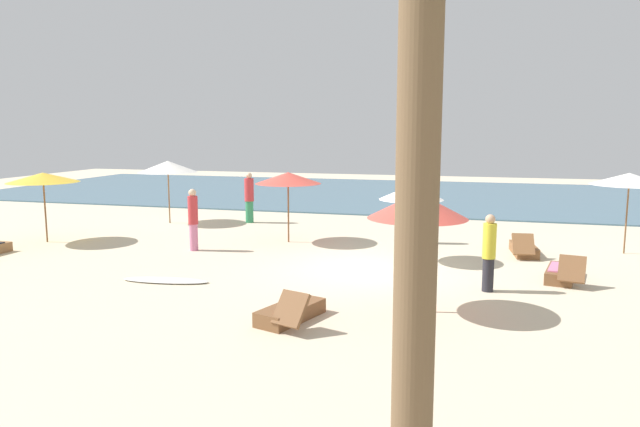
{
  "coord_description": "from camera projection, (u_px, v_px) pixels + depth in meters",
  "views": [
    {
      "loc": [
        2.72,
        -14.28,
        3.57
      ],
      "look_at": [
        -1.75,
        1.92,
        1.1
      ],
      "focal_mm": 32.83,
      "sensor_mm": 36.0,
      "label": 1
    }
  ],
  "objects": [
    {
      "name": "ocean_water",
      "position": [
        427.0,
        195.0,
        31.07
      ],
      "size": [
        48.0,
        16.0,
        0.06
      ],
      "primitive_type": "cube",
      "color": "#476B7F",
      "rests_on": "ground_plane"
    },
    {
      "name": "umbrella_3",
      "position": [
        418.0,
        206.0,
        11.16
      ],
      "size": [
        1.93,
        1.93,
        2.35
      ],
      "color": "brown",
      "rests_on": "ground_plane"
    },
    {
      "name": "person_1",
      "position": [
        249.0,
        197.0,
        22.08
      ],
      "size": [
        0.41,
        0.41,
        1.9
      ],
      "color": "#338C59",
      "rests_on": "ground_plane"
    },
    {
      "name": "umbrella_5",
      "position": [
        168.0,
        167.0,
        21.8
      ],
      "size": [
        2.2,
        2.2,
        2.35
      ],
      "color": "brown",
      "rests_on": "ground_plane"
    },
    {
      "name": "person_3",
      "position": [
        489.0,
        252.0,
        12.76
      ],
      "size": [
        0.39,
        0.39,
        1.71
      ],
      "color": "#26262D",
      "rests_on": "ground_plane"
    },
    {
      "name": "person_2",
      "position": [
        193.0,
        219.0,
        17.04
      ],
      "size": [
        0.35,
        0.35,
        1.82
      ],
      "color": "#D17299",
      "rests_on": "ground_plane"
    },
    {
      "name": "lounger_4",
      "position": [
        291.0,
        312.0,
        10.88
      ],
      "size": [
        1.09,
        1.77,
        0.71
      ],
      "color": "brown",
      "rests_on": "ground_plane"
    },
    {
      "name": "lounger_6",
      "position": [
        562.0,
        273.0,
        13.78
      ],
      "size": [
        0.9,
        1.75,
        0.71
      ],
      "color": "brown",
      "rests_on": "ground_plane"
    },
    {
      "name": "ground_plane",
      "position": [
        366.0,
        269.0,
        14.86
      ],
      "size": [
        60.0,
        60.0,
        0.0
      ],
      "primitive_type": "plane",
      "color": "beige"
    },
    {
      "name": "umbrella_0",
      "position": [
        43.0,
        178.0,
        18.15
      ],
      "size": [
        2.15,
        2.15,
        2.19
      ],
      "color": "brown",
      "rests_on": "ground_plane"
    },
    {
      "name": "umbrella_1",
      "position": [
        411.0,
        192.0,
        15.5
      ],
      "size": [
        1.71,
        1.71,
        2.07
      ],
      "color": "brown",
      "rests_on": "ground_plane"
    },
    {
      "name": "person_0",
      "position": [
        409.0,
        212.0,
        18.14
      ],
      "size": [
        0.35,
        0.35,
        1.91
      ],
      "color": "#2D4C8C",
      "rests_on": "ground_plane"
    },
    {
      "name": "surfboard",
      "position": [
        166.0,
        280.0,
        13.68
      ],
      "size": [
        2.14,
        0.77,
        0.07
      ],
      "color": "silver",
      "rests_on": "ground_plane"
    },
    {
      "name": "umbrella_2",
      "position": [
        629.0,
        179.0,
        16.44
      ],
      "size": [
        2.09,
        2.09,
        2.31
      ],
      "color": "brown",
      "rests_on": "ground_plane"
    },
    {
      "name": "lounger_1",
      "position": [
        524.0,
        249.0,
        16.54
      ],
      "size": [
        0.76,
        1.73,
        0.7
      ],
      "color": "brown",
      "rests_on": "ground_plane"
    },
    {
      "name": "umbrella_4",
      "position": [
        288.0,
        178.0,
        18.15
      ],
      "size": [
        2.06,
        2.06,
        2.2
      ],
      "color": "brown",
      "rests_on": "ground_plane"
    }
  ]
}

